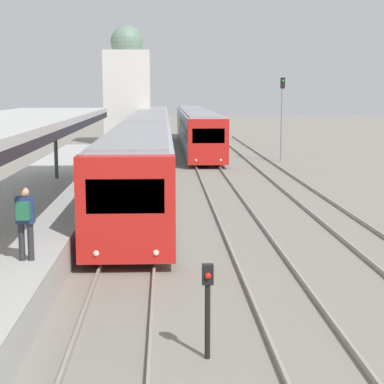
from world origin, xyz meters
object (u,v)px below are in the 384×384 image
Objects in this scene: person_on_platform at (25,218)px; signal_mast_far at (282,110)px; train_near at (148,138)px; train_far at (196,127)px; signal_post_near at (208,300)px.

signal_mast_far reaches higher than person_on_platform.
train_far is at bearing 74.60° from train_near.
signal_post_near is at bearing -41.14° from person_on_platform.
train_far is 12.49m from signal_mast_far.
signal_mast_far is at bearing -65.32° from train_far.
person_on_platform is at bearing -94.61° from train_near.
person_on_platform is 26.31m from train_near.
train_near is 9.23m from signal_mast_far.
train_far is at bearing 114.68° from signal_mast_far.
signal_post_near is at bearing -102.63° from signal_mast_far.
person_on_platform is 30.37m from signal_mast_far.
signal_post_near is (-1.92, -42.89, -0.67)m from train_far.
signal_mast_far is at bearing 13.14° from train_near.
person_on_platform is 0.05× the size of train_far.
train_near is 13.80m from train_far.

